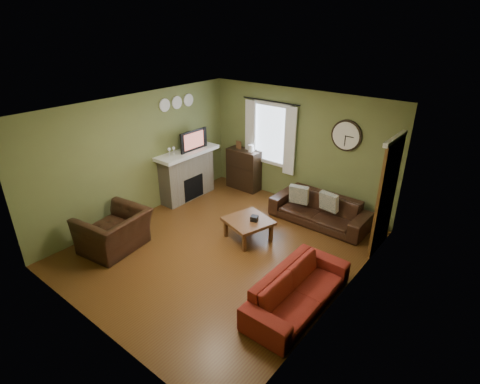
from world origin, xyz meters
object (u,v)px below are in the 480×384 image
Objects in this scene: sofa_red at (298,290)px; coffee_table at (248,229)px; armchair at (114,231)px; bookshelf at (244,169)px; sofa_brown at (319,210)px.

sofa_red is 2.00m from coffee_table.
armchair is at bearing -133.41° from coffee_table.
sofa_red is 1.73× the size of armchair.
bookshelf is at bearing 130.25° from coffee_table.
armchair is (-2.49, -3.26, 0.07)m from sofa_brown.
sofa_brown is 4.10m from armchair.
armchair is 2.51m from coffee_table.
armchair reaches higher than sofa_brown.
coffee_table is (-1.72, 1.02, -0.08)m from sofa_red.
sofa_brown reaches higher than coffee_table.
sofa_brown is 2.64m from sofa_red.
bookshelf is 4.35m from sofa_red.
coffee_table is at bearing 128.40° from armchair.
bookshelf reaches higher than sofa_brown.
sofa_red is (3.28, -2.85, -0.22)m from bookshelf.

